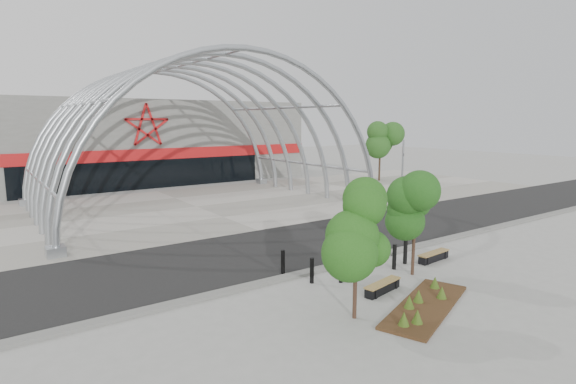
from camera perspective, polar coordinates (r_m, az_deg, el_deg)
The scene contains 18 objects.
ground at distance 19.79m, azimuth 6.68°, elevation -8.98°, with size 140.00×140.00×0.00m, color gray.
road at distance 22.41m, azimuth 0.73°, elevation -6.72°, with size 140.00×7.00×0.02m, color black.
forecourt at distance 32.68m, azimuth -11.55°, elevation -1.84°, with size 60.00×17.00×0.04m, color gray.
kerb at distance 19.59m, azimuth 7.18°, elevation -8.99°, with size 60.00×0.50×0.12m, color slate.
arena_building at distance 49.18m, azimuth -20.03°, elevation 6.07°, with size 34.00×15.24×8.00m.
vault_canopy at distance 32.68m, azimuth -11.55°, elevation -1.85°, with size 20.80×15.80×20.36m.
planting_bed at distance 15.89m, azimuth 16.95°, elevation -13.47°, with size 5.10×3.21×0.52m.
signal_pole at distance 34.41m, azimuth 14.33°, elevation 2.71°, with size 0.27×0.66×4.71m.
street_tree_0 at distance 13.79m, azimuth 8.69°, elevation -4.55°, with size 1.76×1.76×4.02m.
street_tree_1 at distance 18.28m, azimuth 15.86°, elevation -2.00°, with size 1.60×1.60×3.78m.
bench_0 at distance 16.82m, azimuth 11.91°, elevation -11.76°, with size 1.86×0.74×0.38m.
bench_1 at distance 20.95m, azimuth 18.01°, elevation -7.80°, with size 1.90×0.57×0.39m.
bollard_0 at distance 17.27m, azimuth 3.05°, elevation -9.93°, with size 0.16×0.16×0.98m, color black.
bollard_1 at distance 18.19m, azimuth -0.65°, elevation -8.90°, with size 0.16×0.16×1.00m, color black.
bollard_2 at distance 17.43m, azimuth 6.74°, elevation -9.91°, with size 0.15×0.15×0.92m, color black.
bollard_3 at distance 19.27m, azimuth 13.36°, elevation -8.01°, with size 0.17×0.17×1.06m, color black.
bollard_4 at distance 20.09m, azimuth 14.67°, elevation -7.37°, with size 0.17×0.17×1.05m, color black.
bg_tree_1 at distance 46.41m, azimuth 11.65°, elevation 6.60°, with size 2.70×2.70×5.91m.
Camera 1 is at (-12.50, -14.07, 6.12)m, focal length 28.00 mm.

